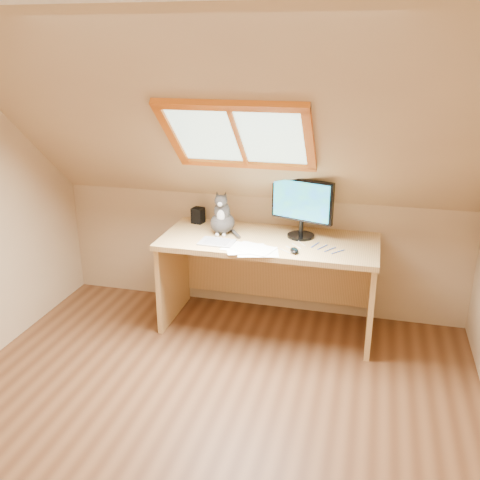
% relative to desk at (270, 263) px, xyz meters
% --- Properties ---
extents(ground, '(3.50, 3.50, 0.00)m').
position_rel_desk_xyz_m(ground, '(-0.16, -1.45, -0.54)').
color(ground, brown).
rests_on(ground, ground).
extents(room_shell, '(3.52, 3.52, 2.41)m').
position_rel_desk_xyz_m(room_shell, '(-0.16, -1.54, 0.89)').
color(room_shell, tan).
rests_on(room_shell, ground).
extents(desk, '(1.69, 0.74, 0.77)m').
position_rel_desk_xyz_m(desk, '(0.00, 0.00, 0.00)').
color(desk, tan).
rests_on(desk, ground).
extents(monitor, '(0.50, 0.22, 0.47)m').
position_rel_desk_xyz_m(monitor, '(0.23, 0.04, 0.50)').
color(monitor, black).
rests_on(monitor, desk).
extents(cat, '(0.22, 0.25, 0.36)m').
position_rel_desk_xyz_m(cat, '(-0.39, -0.02, 0.36)').
color(cat, '#383432').
rests_on(cat, desk).
extents(desk_speaker, '(0.11, 0.11, 0.13)m').
position_rel_desk_xyz_m(desk_speaker, '(-0.67, 0.18, 0.30)').
color(desk_speaker, black).
rests_on(desk_speaker, desk).
extents(graphics_tablet, '(0.27, 0.20, 0.01)m').
position_rel_desk_xyz_m(graphics_tablet, '(-0.37, -0.25, 0.24)').
color(graphics_tablet, '#B2B2B7').
rests_on(graphics_tablet, desk).
extents(mouse, '(0.09, 0.12, 0.03)m').
position_rel_desk_xyz_m(mouse, '(0.24, -0.31, 0.25)').
color(mouse, black).
rests_on(mouse, desk).
extents(papers, '(0.35, 0.30, 0.01)m').
position_rel_desk_xyz_m(papers, '(-0.07, -0.33, 0.23)').
color(papers, white).
rests_on(papers, desk).
extents(cables, '(0.51, 0.26, 0.01)m').
position_rel_desk_xyz_m(cables, '(0.36, -0.19, 0.24)').
color(cables, silver).
rests_on(cables, desk).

